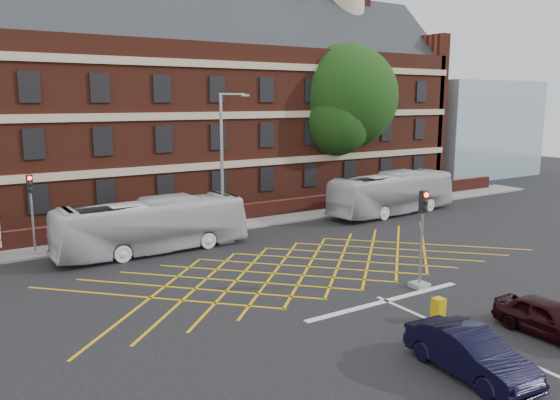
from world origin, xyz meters
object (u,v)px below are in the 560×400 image
car_navy (470,353)px  traffic_light_far (33,222)px  bus_right (392,193)px  utility_cabinet (438,309)px  bus_left (153,226)px  street_lamp (224,193)px  car_maroon (548,318)px  traffic_light_near (421,248)px  deciduous_tree (345,104)px

car_navy → traffic_light_far: 22.51m
bus_right → utility_cabinet: 19.52m
traffic_light_far → utility_cabinet: traffic_light_far is taller
bus_left → street_lamp: 4.40m
car_maroon → traffic_light_near: (-0.06, 5.90, 1.13)m
street_lamp → utility_cabinet: 14.78m
bus_right → deciduous_tree: deciduous_tree is taller
bus_right → car_maroon: bus_right is taller
deciduous_tree → traffic_light_near: deciduous_tree is taller
bus_right → deciduous_tree: 9.87m
car_maroon → traffic_light_far: size_ratio=0.88×
deciduous_tree → car_maroon: bearing=-114.3°
traffic_light_near → car_maroon: bearing=-89.4°
bus_left → bus_right: bus_right is taller
street_lamp → traffic_light_far: bearing=163.5°
traffic_light_near → deciduous_tree: bearing=59.5°
deciduous_tree → traffic_light_near: size_ratio=2.96×
bus_right → utility_cabinet: bus_right is taller
street_lamp → bus_right: bearing=3.0°
car_maroon → traffic_light_far: 24.37m
bus_left → car_navy: bus_left is taller
deciduous_tree → traffic_light_far: bearing=-168.0°
car_maroon → street_lamp: bearing=101.7°
car_maroon → bus_right: bearing=60.6°
traffic_light_far → utility_cabinet: 20.72m
bus_left → car_maroon: bus_left is taller
car_maroon → deciduous_tree: size_ratio=0.30×
bus_right → car_navy: size_ratio=2.53×
bus_right → traffic_light_far: bearing=79.8°
street_lamp → utility_cabinet: street_lamp is taller
bus_left → utility_cabinet: bearing=-159.8°
deciduous_tree → traffic_light_near: (-11.61, -19.73, -5.97)m
bus_right → deciduous_tree: size_ratio=0.85×
traffic_light_far → street_lamp: (9.66, -2.87, 1.10)m
car_maroon → street_lamp: size_ratio=0.44×
traffic_light_near → traffic_light_far: size_ratio=1.00×
bus_right → street_lamp: 13.86m
car_navy → utility_cabinet: car_navy is taller
deciduous_tree → utility_cabinet: deciduous_tree is taller
deciduous_tree → utility_cabinet: (-13.76, -22.70, -7.30)m
bus_right → deciduous_tree: bearing=-16.7°
car_maroon → deciduous_tree: (11.55, 25.63, 7.10)m
street_lamp → utility_cabinet: bearing=-83.8°
bus_right → street_lamp: (-13.77, -0.71, 1.37)m
bus_right → car_navy: bearing=136.9°
bus_left → car_navy: bearing=-170.6°
traffic_light_far → bus_right: bearing=-5.3°
bus_right → utility_cabinet: (-12.20, -15.21, -1.06)m
car_navy → traffic_light_far: size_ratio=0.99×
deciduous_tree → street_lamp: (-15.33, -8.20, -4.87)m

